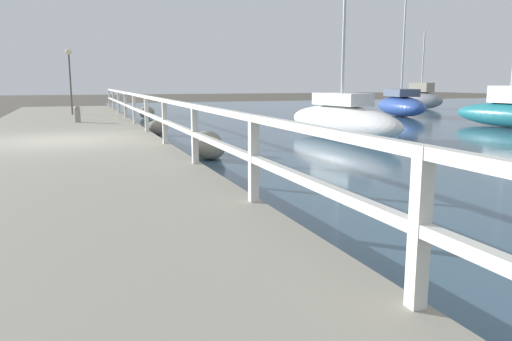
{
  "coord_description": "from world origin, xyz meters",
  "views": [
    {
      "loc": [
        0.34,
        -12.68,
        1.71
      ],
      "look_at": [
        3.98,
        -2.68,
        -0.18
      ],
      "focal_mm": 35.0,
      "sensor_mm": 36.0,
      "label": 1
    }
  ],
  "objects_px": {
    "sailboat_teal": "(509,112)",
    "mooring_bollard": "(77,114)",
    "sailboat_white": "(341,119)",
    "sailboat_gray": "(421,98)",
    "dock_lamp": "(69,65)",
    "sailboat_blue": "(401,105)"
  },
  "relations": [
    {
      "from": "mooring_bollard",
      "to": "sailboat_gray",
      "type": "height_order",
      "value": "sailboat_gray"
    },
    {
      "from": "mooring_bollard",
      "to": "sailboat_teal",
      "type": "xyz_separation_m",
      "value": [
        15.47,
        -3.72,
        -0.04
      ]
    },
    {
      "from": "sailboat_teal",
      "to": "dock_lamp",
      "type": "bearing_deg",
      "value": 147.71
    },
    {
      "from": "dock_lamp",
      "to": "sailboat_gray",
      "type": "xyz_separation_m",
      "value": [
        21.13,
        3.99,
        -1.72
      ]
    },
    {
      "from": "dock_lamp",
      "to": "sailboat_teal",
      "type": "xyz_separation_m",
      "value": [
        15.64,
        -8.21,
        -1.81
      ]
    },
    {
      "from": "sailboat_white",
      "to": "sailboat_teal",
      "type": "bearing_deg",
      "value": 1.61
    },
    {
      "from": "mooring_bollard",
      "to": "sailboat_blue",
      "type": "bearing_deg",
      "value": 11.0
    },
    {
      "from": "sailboat_teal",
      "to": "sailboat_white",
      "type": "relative_size",
      "value": 0.97
    },
    {
      "from": "sailboat_white",
      "to": "dock_lamp",
      "type": "bearing_deg",
      "value": 122.6
    },
    {
      "from": "dock_lamp",
      "to": "sailboat_gray",
      "type": "height_order",
      "value": "sailboat_gray"
    },
    {
      "from": "sailboat_white",
      "to": "mooring_bollard",
      "type": "bearing_deg",
      "value": 140.23
    },
    {
      "from": "sailboat_teal",
      "to": "mooring_bollard",
      "type": "bearing_deg",
      "value": 161.9
    },
    {
      "from": "mooring_bollard",
      "to": "dock_lamp",
      "type": "xyz_separation_m",
      "value": [
        -0.17,
        4.49,
        1.77
      ]
    },
    {
      "from": "mooring_bollard",
      "to": "sailboat_gray",
      "type": "bearing_deg",
      "value": 22.03
    },
    {
      "from": "mooring_bollard",
      "to": "sailboat_white",
      "type": "height_order",
      "value": "sailboat_white"
    },
    {
      "from": "sailboat_white",
      "to": "sailboat_gray",
      "type": "height_order",
      "value": "sailboat_white"
    },
    {
      "from": "mooring_bollard",
      "to": "sailboat_teal",
      "type": "bearing_deg",
      "value": -13.51
    },
    {
      "from": "dock_lamp",
      "to": "sailboat_teal",
      "type": "height_order",
      "value": "sailboat_teal"
    },
    {
      "from": "sailboat_teal",
      "to": "sailboat_white",
      "type": "height_order",
      "value": "sailboat_white"
    },
    {
      "from": "sailboat_blue",
      "to": "sailboat_gray",
      "type": "relative_size",
      "value": 1.29
    },
    {
      "from": "dock_lamp",
      "to": "sailboat_blue",
      "type": "distance_m",
      "value": 15.77
    },
    {
      "from": "sailboat_white",
      "to": "sailboat_gray",
      "type": "relative_size",
      "value": 1.16
    }
  ]
}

